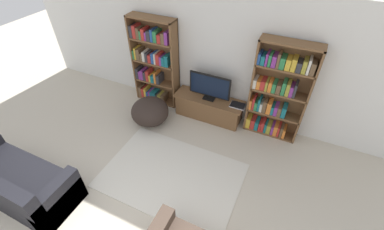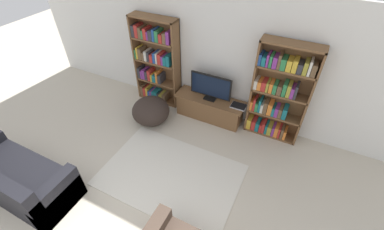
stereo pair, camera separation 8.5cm
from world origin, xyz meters
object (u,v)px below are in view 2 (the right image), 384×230
tv_stand (210,108)px  couch_left_sectional (17,179)px  bookshelf_left (156,61)px  laptop (239,106)px  bookshelf_right (278,94)px  television (211,87)px  beanbag_ottoman (151,111)px

tv_stand → couch_left_sectional: size_ratio=0.78×
bookshelf_left → tv_stand: bookshelf_left is taller
couch_left_sectional → tv_stand: bearing=57.4°
laptop → couch_left_sectional: (-2.55, -3.04, -0.20)m
bookshelf_right → television: bearing=-174.6°
bookshelf_right → laptop: bookshelf_right is taller
bookshelf_right → laptop: 0.79m
tv_stand → television: television is taller
bookshelf_right → television: 1.28m
bookshelf_left → television: 1.36m
tv_stand → television: 0.54m
tv_stand → television: size_ratio=1.71×
bookshelf_left → laptop: (1.95, -0.10, -0.46)m
bookshelf_right → couch_left_sectional: (-3.21, -3.14, -0.63)m
bookshelf_right → beanbag_ottoman: (-2.30, -0.78, -0.66)m
bookshelf_right → beanbag_ottoman: size_ratio=2.50×
couch_left_sectional → beanbag_ottoman: bearing=69.0°
bookshelf_right → television: (-1.27, -0.12, -0.15)m
bookshelf_left → couch_left_sectional: bookshelf_left is taller
laptop → couch_left_sectional: 3.97m
bookshelf_right → laptop: size_ratio=6.42×
television → couch_left_sectional: television is taller
tv_stand → laptop: (0.61, 0.01, 0.25)m
bookshelf_left → beanbag_ottoman: (0.30, -0.78, -0.69)m
couch_left_sectional → bookshelf_left: bearing=79.1°
laptop → couch_left_sectional: bearing=-130.0°
bookshelf_right → laptop: (-0.66, -0.10, -0.43)m
television → bookshelf_left: bearing=174.9°
television → tv_stand: bearing=90.0°
bookshelf_left → bookshelf_right: same height
tv_stand → laptop: laptop is taller
couch_left_sectional → laptop: bearing=50.0°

